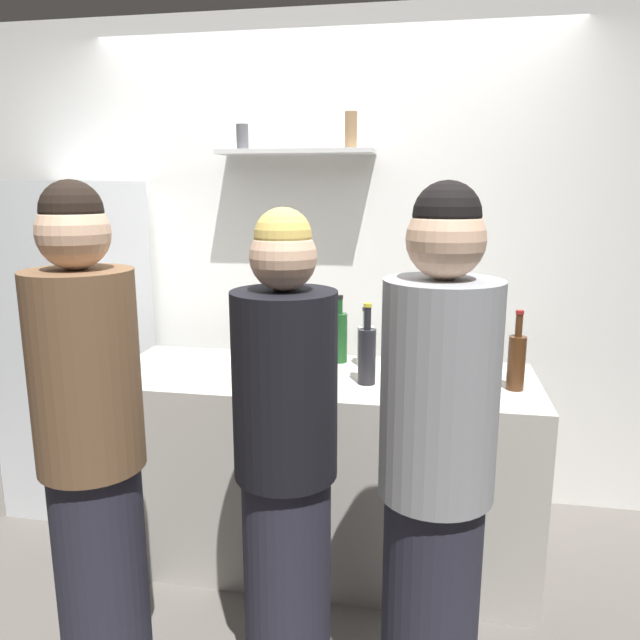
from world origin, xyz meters
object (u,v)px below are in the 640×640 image
Objects in this scene: baking_pan at (448,379)px; person_brown_jacket at (92,452)px; wine_bottle_amber_glass at (516,360)px; utensil_holder at (326,362)px; person_blonde at (286,463)px; wine_bottle_dark_glass at (367,354)px; water_bottle_plastic at (289,355)px; refrigerator at (78,346)px; wine_bottle_pale_glass at (366,344)px; person_grey_hoodie at (435,479)px; wine_bottle_green_glass at (339,336)px.

person_brown_jacket reaches higher than baking_pan.
baking_pan is 1.43m from person_brown_jacket.
baking_pan is 0.29m from wine_bottle_amber_glass.
person_blonde reaches higher than utensil_holder.
wine_bottle_dark_glass reaches higher than water_bottle_plastic.
wine_bottle_amber_glass reaches higher than water_bottle_plastic.
utensil_holder is 0.81m from wine_bottle_amber_glass.
wine_bottle_dark_glass reaches higher than utensil_holder.
refrigerator reaches higher than utensil_holder.
wine_bottle_pale_glass reaches higher than water_bottle_plastic.
person_grey_hoodie reaches higher than baking_pan.
refrigerator reaches higher than person_blonde.
person_blonde is (-0.16, -0.92, -0.18)m from wine_bottle_pale_glass.
wine_bottle_pale_glass is at bearing 63.55° from person_blonde.
person_blonde is at bearing -100.10° from wine_bottle_pale_glass.
person_brown_jacket is (-0.46, -0.85, -0.12)m from water_bottle_plastic.
water_bottle_plastic is (-0.32, -0.21, -0.01)m from wine_bottle_pale_glass.
wine_bottle_amber_glass is at bearing 19.90° from person_grey_hoodie.
wine_bottle_pale_glass is 0.95m from person_blonde.
wine_bottle_amber_glass is 0.69m from wine_bottle_pale_glass.
water_bottle_plastic is at bearing 79.62° from person_grey_hoodie.
baking_pan is at bearing 7.33° from wine_bottle_dark_glass.
utensil_holder reaches higher than baking_pan.
utensil_holder is at bearing 130.71° from person_brown_jacket.
utensil_holder is 0.66× the size of wine_bottle_amber_glass.
person_grey_hoodie is at bearing -112.00° from wine_bottle_amber_glass.
utensil_holder is 1.04× the size of water_bottle_plastic.
water_bottle_plastic is 1.05m from person_grey_hoodie.
wine_bottle_pale_glass is 1.32m from person_brown_jacket.
wine_bottle_dark_glass is (0.16, -0.31, 0.00)m from wine_bottle_green_glass.
utensil_holder is 0.79× the size of wine_bottle_pale_glass.
wine_bottle_amber_glass is 0.88m from person_grey_hoodie.
baking_pan is 0.58m from wine_bottle_green_glass.
wine_bottle_green_glass is at bearing 64.71° from person_grey_hoodie.
person_brown_jacket reaches higher than wine_bottle_amber_glass.
person_blonde is 0.63m from person_brown_jacket.
person_blonde is at bearing -106.78° from wine_bottle_dark_glass.
wine_bottle_amber_glass is at bearing -2.49° from baking_pan.
utensil_holder is at bearing 73.24° from person_blonde.
refrigerator is 1.05× the size of person_blonde.
utensil_holder is at bearing -13.47° from refrigerator.
person_blonde is (-0.81, -0.69, -0.20)m from wine_bottle_amber_glass.
utensil_holder is (-0.53, 0.04, 0.04)m from baking_pan.
wine_bottle_pale_glass is (0.16, 0.18, 0.04)m from utensil_holder.
baking_pan is 0.82m from person_grey_hoodie.
wine_bottle_amber_glass is 1.20× the size of wine_bottle_pale_glass.
wine_bottle_green_glass is 0.98m from person_blonde.
baking_pan is 1.60× the size of water_bottle_plastic.
water_bottle_plastic is at bearing 170.62° from wine_bottle_dark_glass.
baking_pan is at bearing 38.03° from person_grey_hoodie.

